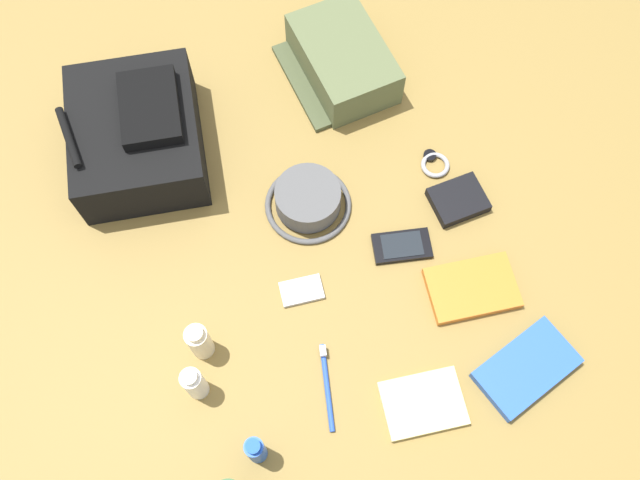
{
  "coord_description": "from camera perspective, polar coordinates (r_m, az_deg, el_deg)",
  "views": [
    {
      "loc": [
        -0.5,
        0.22,
        1.33
      ],
      "look_at": [
        0.0,
        0.0,
        0.04
      ],
      "focal_mm": 39.22,
      "sensor_mm": 36.0,
      "label": 1
    }
  ],
  "objects": [
    {
      "name": "media_player",
      "position": [
        1.4,
        -1.49,
        -4.14
      ],
      "size": [
        0.07,
        0.09,
        0.01
      ],
      "color": "#B7B7BC",
      "rests_on": "ground_plane"
    },
    {
      "name": "toothpaste_tube",
      "position": [
        1.32,
        -10.22,
        -11.43
      ],
      "size": [
        0.04,
        0.04,
        0.12
      ],
      "color": "white",
      "rests_on": "ground_plane"
    },
    {
      "name": "toothbrush",
      "position": [
        1.35,
        0.53,
        -11.48
      ],
      "size": [
        0.16,
        0.06,
        0.02
      ],
      "color": "blue",
      "rests_on": "ground_plane"
    },
    {
      "name": "bucket_hat",
      "position": [
        1.45,
        -0.99,
        3.28
      ],
      "size": [
        0.18,
        0.18,
        0.06
      ],
      "color": "#535353",
      "rests_on": "ground_plane"
    },
    {
      "name": "cell_phone",
      "position": [
        1.44,
        6.69,
        -0.49
      ],
      "size": [
        0.1,
        0.13,
        0.01
      ],
      "color": "black",
      "rests_on": "ground_plane"
    },
    {
      "name": "paperback_novel",
      "position": [
        1.41,
        16.48,
        -10.0
      ],
      "size": [
        0.15,
        0.21,
        0.02
      ],
      "color": "blue",
      "rests_on": "ground_plane"
    },
    {
      "name": "wristwatch",
      "position": [
        1.54,
        9.32,
        6.16
      ],
      "size": [
        0.07,
        0.06,
        0.01
      ],
      "color": "#99999E",
      "rests_on": "ground_plane"
    },
    {
      "name": "backpack",
      "position": [
        1.53,
        -14.65,
        8.34
      ],
      "size": [
        0.37,
        0.32,
        0.16
      ],
      "color": "black",
      "rests_on": "ground_plane"
    },
    {
      "name": "deodorant_spray",
      "position": [
        1.28,
        -5.27,
        -16.7
      ],
      "size": [
        0.03,
        0.03,
        0.12
      ],
      "color": "blue",
      "rests_on": "ground_plane"
    },
    {
      "name": "ground_plane",
      "position": [
        1.45,
        0.0,
        -0.8
      ],
      "size": [
        2.64,
        2.02,
        0.02
      ],
      "primitive_type": "cube",
      "color": "olive",
      "rests_on": "ground"
    },
    {
      "name": "toiletry_pouch",
      "position": [
        1.62,
        1.78,
        14.45
      ],
      "size": [
        0.27,
        0.21,
        0.1
      ],
      "color": "#56603D",
      "rests_on": "ground_plane"
    },
    {
      "name": "travel_guidebook",
      "position": [
        1.43,
        12.29,
        -3.86
      ],
      "size": [
        0.15,
        0.19,
        0.02
      ],
      "color": "orange",
      "rests_on": "ground_plane"
    },
    {
      "name": "notepad",
      "position": [
        1.35,
        8.4,
        -13.06
      ],
      "size": [
        0.14,
        0.17,
        0.02
      ],
      "primitive_type": "cube",
      "rotation": [
        0.0,
        0.0,
        -0.19
      ],
      "color": "beige",
      "rests_on": "ground_plane"
    },
    {
      "name": "lotion_bottle",
      "position": [
        1.34,
        -9.83,
        -8.14
      ],
      "size": [
        0.04,
        0.04,
        0.12
      ],
      "color": "beige",
      "rests_on": "ground_plane"
    },
    {
      "name": "wallet",
      "position": [
        1.5,
        11.2,
        3.22
      ],
      "size": [
        0.09,
        0.11,
        0.02
      ],
      "primitive_type": "cube",
      "rotation": [
        0.0,
        0.0,
        -0.02
      ],
      "color": "black",
      "rests_on": "ground_plane"
    }
  ]
}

